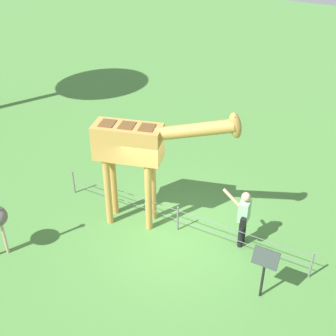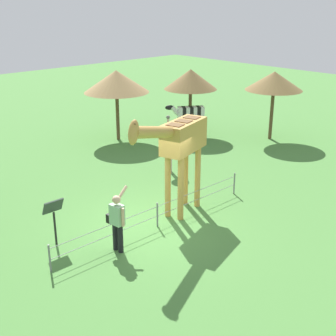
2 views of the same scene
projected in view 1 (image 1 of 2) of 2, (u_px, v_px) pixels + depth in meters
name	position (u px, v px, depth m)	size (l,w,h in m)	color
ground_plane	(175.00, 233.00, 11.87)	(60.00, 60.00, 0.00)	#4C843D
giraffe	(139.00, 148.00, 11.07)	(3.63, 1.48, 3.53)	#C69347
visitor	(243.00, 216.00, 11.03)	(0.67, 0.58, 1.67)	black
info_sign	(265.00, 264.00, 9.54)	(0.56, 0.21, 1.32)	black
wire_fence	(178.00, 218.00, 11.77)	(7.05, 0.05, 0.75)	slate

